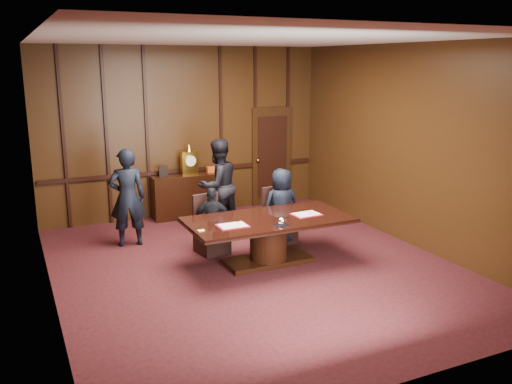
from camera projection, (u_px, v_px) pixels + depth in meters
room at (256, 159)px, 8.32m from camera, size 7.00×7.04×3.50m
sideboard at (190, 194)px, 11.34m from camera, size 1.60×0.45×1.54m
conference_table at (268, 233)px, 8.66m from camera, size 2.62×1.32×0.76m
folder_left at (233, 226)px, 8.16m from camera, size 0.46×0.33×0.02m
folder_right at (306, 214)px, 8.77m from camera, size 0.48×0.36×0.02m
inkstand at (282, 222)px, 8.19m from camera, size 0.20×0.14×0.12m
notepad at (201, 231)px, 7.93m from camera, size 0.11×0.09×0.01m
chair_left at (211, 236)px, 9.21m from camera, size 0.56×0.56×0.99m
chair_right at (279, 226)px, 9.75m from camera, size 0.53×0.53×0.99m
signatory_left at (213, 221)px, 9.08m from camera, size 0.73×0.49×1.15m
signatory_right at (281, 206)px, 9.59m from camera, size 0.70×0.49×1.36m
witness_left at (127, 198)px, 9.44m from camera, size 0.68×0.49×1.74m
witness_right at (218, 185)px, 10.28m from camera, size 1.02×0.89×1.78m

